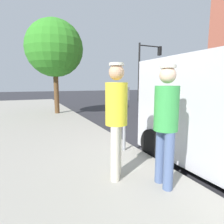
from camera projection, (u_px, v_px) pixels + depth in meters
ground_plane at (180, 153)px, 4.55m from camera, size 80.00×80.00×0.00m
sidewalk_slab at (19, 180)px, 3.11m from camera, size 5.00×32.00×0.15m
parking_meter_near at (124, 105)px, 4.15m from camera, size 0.14×0.18×1.52m
pedestrian_in_green at (166, 119)px, 2.67m from camera, size 0.34×0.36×1.75m
pedestrian_in_yellow at (116, 114)px, 2.92m from camera, size 0.34×0.34×1.81m
traffic_light_corner at (147, 63)px, 17.16m from camera, size 2.48×0.42×5.20m
street_tree at (54, 49)px, 9.27m from camera, size 2.78×2.78×4.61m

